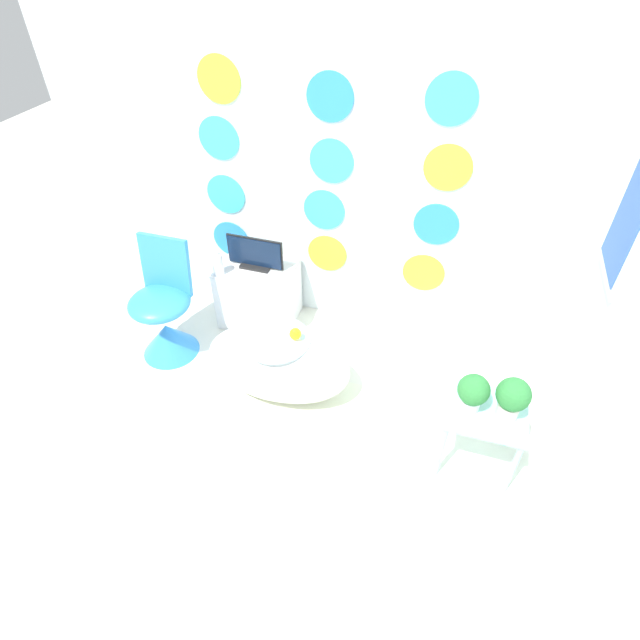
{
  "coord_description": "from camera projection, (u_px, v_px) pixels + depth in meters",
  "views": [
    {
      "loc": [
        0.9,
        -1.28,
        2.63
      ],
      "look_at": [
        0.23,
        0.85,
        0.71
      ],
      "focal_mm": 28.0,
      "sensor_mm": 36.0,
      "label": 1
    }
  ],
  "objects": [
    {
      "name": "chair",
      "position": [
        165.0,
        320.0,
        3.59
      ],
      "size": [
        0.43,
        0.43,
        0.89
      ],
      "color": "#338CE0",
      "rests_on": "ground_plane"
    },
    {
      "name": "bathtub",
      "position": [
        278.0,
        362.0,
        3.35
      ],
      "size": [
        0.99,
        0.55,
        0.46
      ],
      "color": "white",
      "rests_on": "ground_plane"
    },
    {
      "name": "tv",
      "position": [
        255.0,
        255.0,
        3.66
      ],
      "size": [
        0.43,
        0.12,
        0.25
      ],
      "color": "black",
      "rests_on": "tv_cabinet"
    },
    {
      "name": "wall_back_dotted",
      "position": [
        329.0,
        158.0,
        3.3
      ],
      "size": [
        4.25,
        0.05,
        2.6
      ],
      "color": "white",
      "rests_on": "ground_plane"
    },
    {
      "name": "vase",
      "position": [
        218.0,
        264.0,
        3.61
      ],
      "size": [
        0.08,
        0.08,
        0.19
      ],
      "color": "white",
      "rests_on": "tv_cabinet"
    },
    {
      "name": "rug",
      "position": [
        275.0,
        407.0,
        3.35
      ],
      "size": [
        1.05,
        0.73,
        0.01
      ],
      "color": "silver",
      "rests_on": "ground_plane"
    },
    {
      "name": "ground_plane",
      "position": [
        236.0,
        500.0,
        2.84
      ],
      "size": [
        12.0,
        12.0,
        0.0
      ],
      "primitive_type": "plane",
      "color": "silver"
    },
    {
      "name": "rubber_duck",
      "position": [
        295.0,
        333.0,
        3.16
      ],
      "size": [
        0.08,
        0.08,
        0.09
      ],
      "color": "yellow",
      "rests_on": "bathtub"
    },
    {
      "name": "potted_plant_left",
      "position": [
        473.0,
        392.0,
        2.68
      ],
      "size": [
        0.17,
        0.17,
        0.23
      ],
      "color": "white",
      "rests_on": "side_table"
    },
    {
      "name": "wall_right",
      "position": [
        619.0,
        277.0,
        2.26
      ],
      "size": [
        0.06,
        2.78,
        2.6
      ],
      "color": "silver",
      "rests_on": "ground_plane"
    },
    {
      "name": "side_table",
      "position": [
        484.0,
        419.0,
        2.8
      ],
      "size": [
        0.44,
        0.39,
        0.46
      ],
      "color": "#99E0D8",
      "rests_on": "ground_plane"
    },
    {
      "name": "tv_cabinet",
      "position": [
        259.0,
        293.0,
        3.89
      ],
      "size": [
        0.56,
        0.44,
        0.5
      ],
      "color": "silver",
      "rests_on": "ground_plane"
    },
    {
      "name": "potted_plant_right",
      "position": [
        513.0,
        397.0,
        2.62
      ],
      "size": [
        0.18,
        0.18,
        0.26
      ],
      "color": "beige",
      "rests_on": "side_table"
    }
  ]
}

